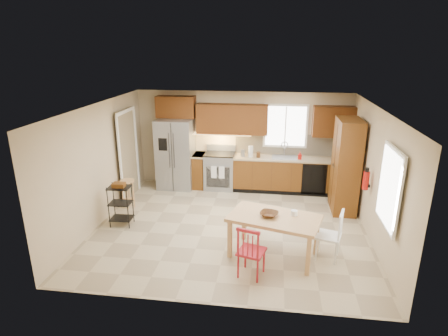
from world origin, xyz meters
name	(u,v)px	position (x,y,z in m)	size (l,w,h in m)	color
floor	(231,226)	(0.00, 0.00, 0.00)	(5.50, 5.50, 0.00)	tan
ceiling	(231,107)	(0.00, 0.00, 2.50)	(5.50, 5.00, 0.02)	silver
wall_back	(242,140)	(0.00, 2.50, 1.25)	(5.50, 0.02, 2.50)	#CCB793
wall_front	(209,228)	(0.00, -2.50, 1.25)	(5.50, 0.02, 2.50)	#CCB793
wall_left	(100,164)	(-2.75, 0.00, 1.25)	(0.02, 5.00, 2.50)	#CCB793
wall_right	(375,176)	(2.75, 0.00, 1.25)	(0.02, 5.00, 2.50)	#CCB793
refrigerator	(176,154)	(-1.70, 2.12, 0.91)	(0.92, 0.75, 1.82)	gray
range_stove	(220,171)	(-0.55, 2.19, 0.46)	(0.76, 0.63, 0.92)	gray
base_cabinet_narrow	(199,171)	(-1.10, 2.20, 0.45)	(0.30, 0.60, 0.90)	brown
base_cabinet_run	(291,175)	(1.29, 2.20, 0.45)	(2.92, 0.60, 0.90)	brown
dishwasher	(314,179)	(1.85, 1.91, 0.45)	(0.60, 0.02, 0.78)	black
backsplash	(292,144)	(1.29, 2.48, 1.18)	(2.92, 0.03, 0.55)	#C6B695
upper_over_fridge	(176,107)	(-1.70, 2.33, 2.10)	(1.00, 0.35, 0.55)	#582F0E
upper_left_block	(232,119)	(-0.25, 2.33, 1.83)	(1.80, 0.35, 0.75)	#582F0E
upper_right_block	(334,122)	(2.25, 2.33, 1.83)	(1.00, 0.35, 0.75)	#582F0E
window_back	(285,126)	(1.10, 2.48, 1.65)	(1.12, 0.04, 1.12)	white
sink	(284,159)	(1.10, 2.20, 0.86)	(0.62, 0.46, 0.16)	gray
undercab_glow	(220,134)	(-0.55, 2.30, 1.43)	(1.60, 0.30, 0.01)	#FFBF66
soap_bottle	(300,155)	(1.48, 2.10, 1.00)	(0.09, 0.09, 0.19)	#AA120B
paper_towel	(251,151)	(0.25, 2.15, 1.04)	(0.12, 0.12, 0.28)	white
canister_steel	(243,153)	(0.05, 2.15, 0.99)	(0.11, 0.11, 0.18)	gray
canister_wood	(258,155)	(0.45, 2.12, 0.97)	(0.10, 0.10, 0.14)	#503115
pantry	(346,166)	(2.43, 1.20, 1.05)	(0.50, 0.95, 2.10)	brown
fire_extinguisher	(366,181)	(2.63, 0.15, 1.10)	(0.12, 0.12, 0.36)	#AA120B
window_right	(390,188)	(2.68, -1.15, 1.45)	(0.04, 1.02, 1.32)	white
doorway	(128,156)	(-2.67, 1.30, 1.05)	(0.04, 0.95, 2.10)	#8C7A59
dining_table	(274,237)	(0.89, -1.01, 0.38)	(1.55, 0.87, 0.75)	tan
chair_red	(252,250)	(0.54, -1.66, 0.45)	(0.43, 0.43, 0.91)	#A61923
chair_white	(329,235)	(1.84, -0.96, 0.45)	(0.43, 0.43, 0.91)	white
table_bowl	(269,217)	(0.79, -1.01, 0.76)	(0.31, 0.31, 0.08)	#503115
table_jar	(294,214)	(1.23, -0.92, 0.79)	(0.11, 0.11, 0.13)	white
bar_stool	(128,194)	(-2.47, 0.65, 0.33)	(0.33, 0.33, 0.67)	tan
utility_cart	(121,205)	(-2.28, -0.22, 0.44)	(0.44, 0.35, 0.89)	black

